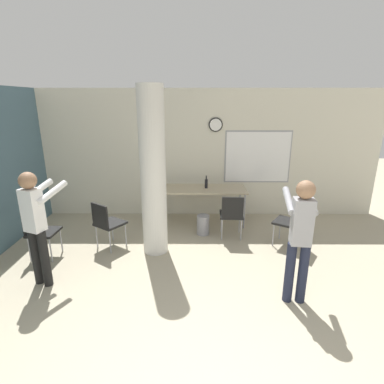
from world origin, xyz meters
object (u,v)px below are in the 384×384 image
(chair_table_right, at_px, (232,213))
(chair_by_left_wall, at_px, (39,229))
(person_watching_back, at_px, (36,220))
(folding_table, at_px, (203,190))
(chair_mid_room, at_px, (292,220))
(bottle_on_table, at_px, (206,183))
(chair_near_pillar, at_px, (107,222))
(person_playing_side, at_px, (300,233))

(chair_table_right, height_order, chair_by_left_wall, same)
(chair_table_right, bearing_deg, person_watching_back, -152.48)
(folding_table, height_order, chair_mid_room, chair_mid_room)
(chair_table_right, bearing_deg, folding_table, 124.60)
(bottle_on_table, height_order, chair_near_pillar, bottle_on_table)
(chair_mid_room, xyz_separation_m, person_watching_back, (-3.92, -1.18, 0.47))
(bottle_on_table, bearing_deg, folding_table, -166.78)
(person_playing_side, bearing_deg, chair_by_left_wall, 163.71)
(bottle_on_table, relative_size, chair_mid_room, 0.31)
(chair_near_pillar, height_order, person_playing_side, person_playing_side)
(person_watching_back, height_order, person_playing_side, person_watching_back)
(folding_table, relative_size, chair_table_right, 2.10)
(chair_mid_room, bearing_deg, folding_table, 145.03)
(folding_table, height_order, person_watching_back, person_watching_back)
(chair_mid_room, height_order, chair_by_left_wall, same)
(chair_table_right, bearing_deg, bottle_on_table, 120.00)
(chair_table_right, height_order, person_watching_back, person_watching_back)
(bottle_on_table, distance_m, chair_mid_room, 1.89)
(bottle_on_table, distance_m, chair_table_right, 0.98)
(chair_near_pillar, bearing_deg, bottle_on_table, 34.14)
(chair_near_pillar, xyz_separation_m, person_watching_back, (-0.63, -1.08, 0.47))
(folding_table, xyz_separation_m, chair_mid_room, (1.57, -1.10, -0.21))
(chair_by_left_wall, bearing_deg, person_watching_back, -61.93)
(chair_by_left_wall, bearing_deg, chair_near_pillar, 16.23)
(chair_by_left_wall, xyz_separation_m, person_playing_side, (3.90, -1.14, 0.46))
(chair_near_pillar, bearing_deg, chair_by_left_wall, -163.77)
(chair_table_right, xyz_separation_m, chair_by_left_wall, (-3.29, -0.73, 0.00))
(folding_table, height_order, person_playing_side, person_playing_side)
(chair_near_pillar, height_order, chair_by_left_wall, same)
(chair_mid_room, bearing_deg, person_watching_back, -163.26)
(person_watching_back, xyz_separation_m, person_playing_side, (3.49, -0.37, -0.00))
(folding_table, relative_size, chair_near_pillar, 2.10)
(person_playing_side, bearing_deg, chair_near_pillar, 153.18)
(bottle_on_table, bearing_deg, chair_mid_room, -36.78)
(chair_mid_room, height_order, person_playing_side, person_playing_side)
(chair_table_right, relative_size, chair_by_left_wall, 1.00)
(chair_by_left_wall, bearing_deg, chair_table_right, 12.51)
(folding_table, distance_m, chair_near_pillar, 2.10)
(person_playing_side, bearing_deg, chair_table_right, 107.96)
(chair_mid_room, distance_m, person_playing_side, 1.67)
(bottle_on_table, distance_m, person_playing_side, 2.87)
(chair_by_left_wall, height_order, person_playing_side, person_playing_side)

